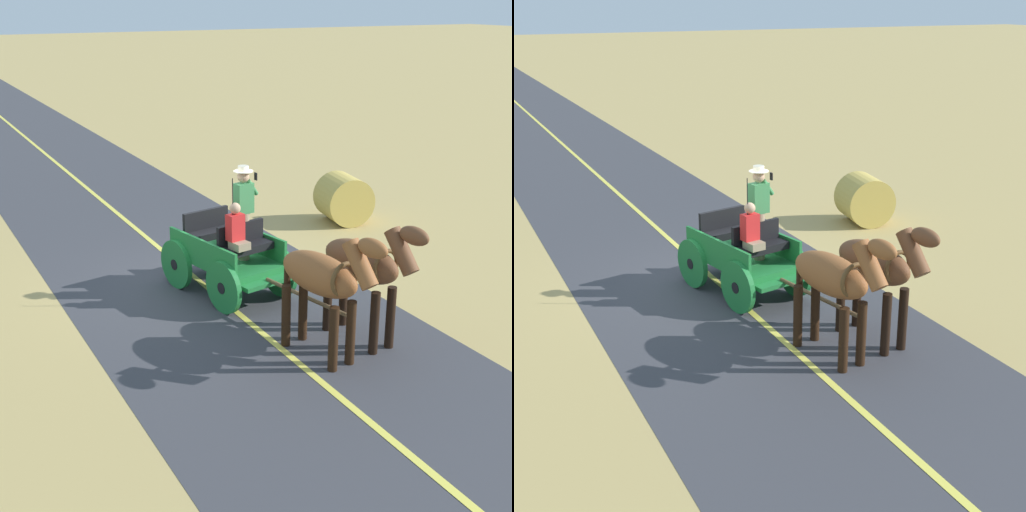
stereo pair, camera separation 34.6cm
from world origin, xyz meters
The scene contains 7 objects.
ground_plane centered at (0.00, 0.00, 0.00)m, with size 200.00×200.00×0.00m, color tan.
road_surface centered at (0.00, 0.00, 0.00)m, with size 5.47×160.00×0.01m, color #38383D.
road_centre_stripe centered at (0.00, 0.00, 0.01)m, with size 0.12×160.00×0.00m, color #DBCC4C.
horse_drawn_carriage centered at (-0.30, 0.80, 0.82)m, with size 1.86×4.51×2.50m.
horse_near_side centered at (-1.34, 3.69, 1.32)m, with size 0.80×2.15×2.21m.
horse_off_side centered at (-0.44, 3.86, 1.32)m, with size 0.84×2.15×2.21m.
hay_bale centered at (-4.81, -2.06, 0.60)m, with size 1.20×1.20×1.10m, color gold.
Camera 2 is at (4.95, 12.72, 5.40)m, focal length 51.35 mm.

